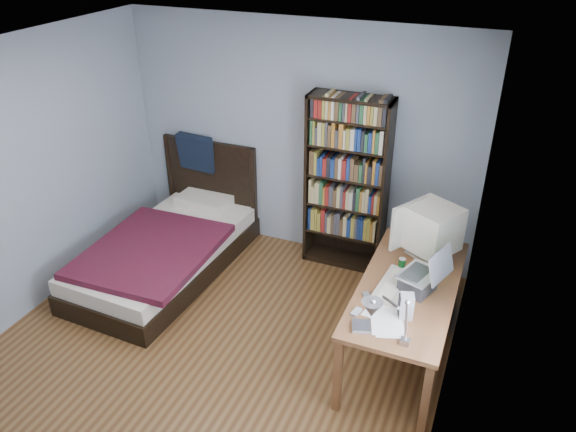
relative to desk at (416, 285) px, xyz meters
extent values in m
plane|color=#543218|center=(-1.51, -1.19, -0.42)|extent=(4.20, 4.20, 0.00)
plane|color=white|center=(-1.51, -1.19, 2.08)|extent=(4.20, 4.20, 0.00)
cube|color=#8F99A8|center=(-1.51, 0.91, 0.83)|extent=(3.80, 0.04, 2.50)
cube|color=#8F99A8|center=(-3.41, -1.19, 0.83)|extent=(0.04, 4.20, 2.50)
cube|color=#8F99A8|center=(0.39, -1.19, 0.83)|extent=(0.04, 4.20, 2.50)
cube|color=white|center=(0.38, -1.34, 1.03)|extent=(0.01, 1.14, 1.14)
cube|color=white|center=(0.38, -1.34, 1.03)|extent=(0.01, 1.00, 1.00)
cube|color=brown|center=(0.00, -0.47, 0.29)|extent=(0.75, 1.67, 0.04)
cube|color=brown|center=(-0.33, -1.25, -0.07)|extent=(0.06, 0.06, 0.69)
cube|color=brown|center=(0.32, -1.25, -0.07)|extent=(0.06, 0.06, 0.69)
cube|color=brown|center=(-0.33, 0.32, -0.07)|extent=(0.06, 0.06, 0.69)
cube|color=brown|center=(0.32, 0.32, -0.07)|extent=(0.06, 0.06, 0.69)
cube|color=brown|center=(0.00, 0.15, -0.07)|extent=(0.69, 0.40, 0.68)
cube|color=beige|center=(0.03, 0.02, 0.33)|extent=(0.34, 0.32, 0.03)
cylinder|color=beige|center=(0.03, 0.02, 0.37)|extent=(0.10, 0.10, 0.06)
cube|color=beige|center=(0.07, 0.02, 0.59)|extent=(0.54, 0.53, 0.39)
cube|color=#BDB49D|center=(-0.14, 0.02, 0.59)|extent=(0.23, 0.37, 0.41)
cube|color=#4391F4|center=(-0.15, 0.02, 0.59)|extent=(0.16, 0.27, 0.26)
cube|color=#2D2D30|center=(0.07, -0.52, 0.39)|extent=(0.29, 0.32, 0.15)
cube|color=silver|center=(0.07, -0.52, 0.47)|extent=(0.34, 0.39, 0.02)
cube|color=#2D2D30|center=(0.05, -0.52, 0.48)|extent=(0.23, 0.30, 0.00)
cube|color=silver|center=(0.23, -0.52, 0.59)|extent=(0.18, 0.34, 0.23)
cube|color=#0CBF26|center=(0.22, -0.52, 0.59)|extent=(0.14, 0.27, 0.18)
cube|color=#99999E|center=(0.12, -1.17, 0.33)|extent=(0.07, 0.05, 0.04)
cylinder|color=#99999E|center=(0.12, -1.24, 0.56)|extent=(0.02, 0.15, 0.42)
cylinder|color=#99999E|center=(0.04, -1.47, 0.86)|extent=(0.18, 0.35, 0.21)
cone|color=#99999E|center=(-0.03, -1.64, 0.91)|extent=(0.13, 0.13, 0.11)
cube|color=#BDB49D|center=(-0.11, -0.55, 0.33)|extent=(0.25, 0.53, 0.05)
cube|color=#99999B|center=(0.06, -0.88, 0.41)|extent=(0.12, 0.12, 0.20)
cylinder|color=#083D16|center=(-0.10, -0.27, 0.36)|extent=(0.06, 0.06, 0.11)
ellipsoid|color=silver|center=(-0.01, -0.20, 0.33)|extent=(0.07, 0.12, 0.04)
cube|color=silver|center=(-0.27, -0.76, 0.32)|extent=(0.10, 0.12, 0.02)
cube|color=#99999B|center=(-0.29, -0.97, 0.32)|extent=(0.07, 0.11, 0.02)
cube|color=#99999B|center=(-0.21, -1.12, 0.33)|extent=(0.16, 0.16, 0.03)
cube|color=black|center=(-1.31, 0.75, 0.50)|extent=(0.03, 0.30, 1.84)
cube|color=black|center=(-0.51, 0.75, 0.50)|extent=(0.03, 0.30, 1.84)
cube|color=black|center=(-0.91, 0.75, 1.41)|extent=(0.83, 0.30, 0.03)
cube|color=black|center=(-0.91, 0.75, -0.39)|extent=(0.83, 0.30, 0.06)
cube|color=black|center=(-0.91, 0.89, 0.50)|extent=(0.83, 0.02, 1.84)
cube|color=olive|center=(-0.91, 0.73, 0.53)|extent=(0.75, 0.22, 1.64)
cube|color=black|center=(-2.57, -0.14, -0.31)|extent=(1.19, 2.24, 0.22)
cube|color=white|center=(-2.57, -0.14, -0.12)|extent=(1.14, 2.18, 0.16)
cube|color=maroon|center=(-2.54, -0.42, -0.01)|extent=(1.20, 1.46, 0.07)
cube|color=white|center=(-2.57, 0.71, 0.01)|extent=(0.62, 0.41, 0.12)
cube|color=black|center=(-2.57, 0.87, 0.13)|extent=(1.16, 0.05, 1.10)
cylinder|color=black|center=(-3.12, 0.85, 0.13)|extent=(0.06, 0.06, 1.10)
cylinder|color=black|center=(-2.02, 0.85, 0.13)|extent=(0.06, 0.06, 1.10)
cube|color=black|center=(-2.72, 0.84, 0.53)|extent=(0.46, 0.20, 0.43)
camera|label=1|loc=(0.51, -4.24, 2.98)|focal=35.00mm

